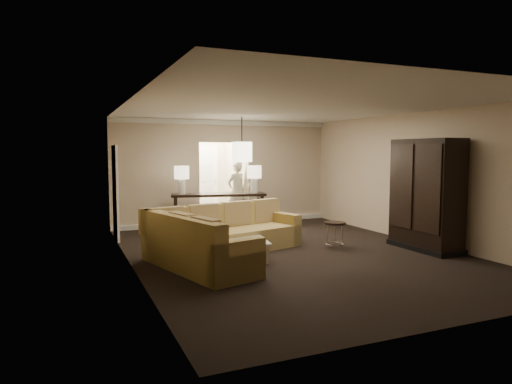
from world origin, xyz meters
name	(u,v)px	position (x,y,z in m)	size (l,w,h in m)	color
ground	(293,253)	(0.00, 0.00, 0.00)	(8.00, 8.00, 0.00)	black
wall_back	(225,172)	(0.00, 4.00, 1.40)	(6.00, 0.04, 2.80)	#C0AB91
wall_front	(463,202)	(0.00, -4.00, 1.40)	(6.00, 0.04, 2.80)	#C0AB91
wall_left	(131,185)	(-3.00, 0.00, 1.40)	(0.04, 8.00, 2.80)	#C0AB91
wall_right	(417,177)	(3.00, 0.00, 1.40)	(0.04, 8.00, 2.80)	#C0AB91
ceiling	(294,106)	(0.00, 0.00, 2.80)	(6.00, 8.00, 0.02)	silver
crown_molding	(225,123)	(0.00, 3.95, 2.73)	(6.00, 0.10, 0.12)	silver
baseboard	(225,222)	(0.00, 3.95, 0.06)	(6.00, 0.10, 0.12)	silver
side_door	(116,193)	(-2.97, 2.80, 1.05)	(0.05, 0.90, 2.10)	white
foyer	(210,174)	(0.00, 5.34, 1.30)	(1.44, 2.02, 2.80)	white
sectional_sofa	(221,238)	(-1.40, 0.17, 0.37)	(3.30, 3.16, 0.94)	brown
coffee_table	(242,250)	(-1.11, -0.13, 0.19)	(1.05, 1.05, 0.38)	silver
console_table	(219,208)	(-0.45, 3.17, 0.54)	(2.41, 1.03, 0.91)	black
armoire	(426,197)	(2.59, -0.71, 1.06)	(0.66, 1.53, 2.20)	black
drink_table	(335,230)	(0.97, 0.04, 0.39)	(0.44, 0.44, 0.54)	black
table_lamp_left	(182,175)	(-1.34, 3.37, 1.37)	(0.36, 0.36, 0.70)	silver
table_lamp_right	(254,175)	(0.44, 2.97, 1.37)	(0.36, 0.36, 0.70)	silver
pendant_light	(242,152)	(0.00, 2.70, 1.95)	(0.38, 0.38, 1.09)	black
person	(236,188)	(0.45, 4.30, 0.94)	(0.68, 0.45, 1.88)	beige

